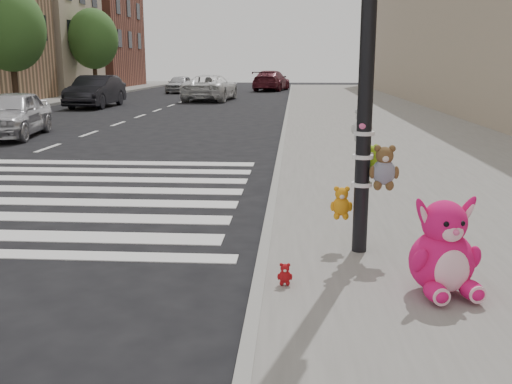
# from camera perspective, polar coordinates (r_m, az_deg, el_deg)

# --- Properties ---
(ground) EXTENTS (120.00, 120.00, 0.00)m
(ground) POSITION_cam_1_polar(r_m,az_deg,el_deg) (5.12, -18.43, -12.90)
(ground) COLOR black
(ground) RESTS_ON ground
(sidewalk_near) EXTENTS (7.00, 80.00, 0.14)m
(sidewalk_near) POSITION_cam_1_polar(r_m,az_deg,el_deg) (14.74, 16.13, 4.14)
(sidewalk_near) COLOR slate
(sidewalk_near) RESTS_ON ground
(curb_edge) EXTENTS (0.12, 80.00, 0.15)m
(curb_edge) POSITION_cam_1_polar(r_m,az_deg,el_deg) (14.41, 2.56, 4.44)
(curb_edge) COLOR gray
(curb_edge) RESTS_ON ground
(bld_far_d) EXTENTS (6.00, 8.00, 10.00)m
(bld_far_d) POSITION_cam_1_polar(r_m,az_deg,el_deg) (43.01, -20.79, 15.80)
(bld_far_d) COLOR tan
(bld_far_d) RESTS_ON ground
(bld_far_e) EXTENTS (6.00, 10.00, 9.00)m
(bld_far_e) POSITION_cam_1_polar(r_m,az_deg,el_deg) (53.22, -15.73, 14.87)
(bld_far_e) COLOR brown
(bld_far_e) RESTS_ON ground
(signal_pole) EXTENTS (0.71, 0.49, 4.00)m
(signal_pole) POSITION_cam_1_polar(r_m,az_deg,el_deg) (6.12, 11.11, 8.67)
(signal_pole) COLOR black
(signal_pole) RESTS_ON sidewalk_near
(tree_far_b) EXTENTS (3.20, 3.20, 5.44)m
(tree_far_b) POSITION_cam_1_polar(r_m,az_deg,el_deg) (29.36, -23.39, 14.70)
(tree_far_b) COLOR #382619
(tree_far_b) RESTS_ON sidewalk_far
(tree_far_c) EXTENTS (3.20, 3.20, 5.44)m
(tree_far_c) POSITION_cam_1_polar(r_m,az_deg,el_deg) (39.50, -15.98, 14.49)
(tree_far_c) COLOR #382619
(tree_far_c) RESTS_ON sidewalk_far
(pink_bunny) EXTENTS (0.68, 0.76, 0.90)m
(pink_bunny) POSITION_cam_1_polar(r_m,az_deg,el_deg) (5.35, 18.24, -5.90)
(pink_bunny) COLOR #E21366
(pink_bunny) RESTS_ON sidewalk_near
(red_teddy) EXTENTS (0.15, 0.10, 0.21)m
(red_teddy) POSITION_cam_1_polar(r_m,az_deg,el_deg) (5.35, 2.90, -8.19)
(red_teddy) COLOR #9F0F14
(red_teddy) RESTS_ON sidewalk_near
(car_silver_far) EXTENTS (2.21, 4.22, 1.37)m
(car_silver_far) POSITION_cam_1_polar(r_m,az_deg,el_deg) (18.48, -23.30, 7.19)
(car_silver_far) COLOR silver
(car_silver_far) RESTS_ON ground
(car_dark_far) EXTENTS (1.69, 4.72, 1.55)m
(car_dark_far) POSITION_cam_1_polar(r_m,az_deg,el_deg) (29.62, -15.74, 9.66)
(car_dark_far) COLOR black
(car_dark_far) RESTS_ON ground
(car_white_near) EXTENTS (2.83, 5.49, 1.48)m
(car_white_near) POSITION_cam_1_polar(r_m,az_deg,el_deg) (33.72, -4.58, 10.36)
(car_white_near) COLOR silver
(car_white_near) RESTS_ON ground
(car_maroon_near) EXTENTS (3.05, 5.64, 1.55)m
(car_maroon_near) POSITION_cam_1_polar(r_m,az_deg,el_deg) (45.68, 1.54, 11.07)
(car_maroon_near) COLOR #571923
(car_maroon_near) RESTS_ON ground
(car_silver_deep) EXTENTS (1.70, 3.79, 1.27)m
(car_silver_deep) POSITION_cam_1_polar(r_m,az_deg,el_deg) (42.54, -7.62, 10.65)
(car_silver_deep) COLOR #BABBBF
(car_silver_deep) RESTS_ON ground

